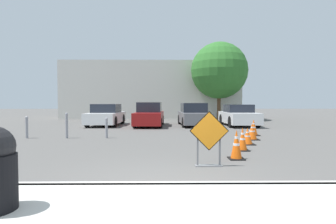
{
  "coord_description": "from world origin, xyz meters",
  "views": [
    {
      "loc": [
        0.12,
        -4.54,
        1.55
      ],
      "look_at": [
        0.29,
        9.92,
        1.01
      ],
      "focal_mm": 28.0,
      "sensor_mm": 36.0,
      "label": 1
    }
  ],
  "objects_px": {
    "traffic_cone_fourth": "(252,132)",
    "bollard_third": "(27,127)",
    "traffic_cone_third": "(247,136)",
    "parked_car_fourth": "(238,116)",
    "traffic_cone_nearest": "(236,145)",
    "bollard_nearest": "(107,127)",
    "traffic_cone_fifth": "(254,128)",
    "parked_car_nearest": "(106,115)",
    "bollard_second": "(67,125)",
    "traffic_cone_second": "(242,139)",
    "road_closed_sign": "(209,136)",
    "parked_car_second": "(149,115)",
    "parked_car_third": "(194,115)"
  },
  "relations": [
    {
      "from": "traffic_cone_second",
      "to": "bollard_third",
      "type": "distance_m",
      "value": 8.97
    },
    {
      "from": "road_closed_sign",
      "to": "bollard_second",
      "type": "bearing_deg",
      "value": 136.48
    },
    {
      "from": "traffic_cone_fifth",
      "to": "parked_car_third",
      "type": "bearing_deg",
      "value": 113.0
    },
    {
      "from": "bollard_nearest",
      "to": "bollard_third",
      "type": "distance_m",
      "value": 3.44
    },
    {
      "from": "traffic_cone_second",
      "to": "parked_car_third",
      "type": "bearing_deg",
      "value": 93.65
    },
    {
      "from": "road_closed_sign",
      "to": "traffic_cone_fourth",
      "type": "distance_m",
      "value": 5.2
    },
    {
      "from": "traffic_cone_fifth",
      "to": "parked_car_nearest",
      "type": "xyz_separation_m",
      "value": [
        -8.1,
        5.45,
        0.3
      ]
    },
    {
      "from": "parked_car_third",
      "to": "parked_car_fourth",
      "type": "relative_size",
      "value": 1.02
    },
    {
      "from": "traffic_cone_fifth",
      "to": "parked_car_nearest",
      "type": "relative_size",
      "value": 0.18
    },
    {
      "from": "traffic_cone_nearest",
      "to": "bollard_nearest",
      "type": "relative_size",
      "value": 0.91
    },
    {
      "from": "bollard_third",
      "to": "traffic_cone_second",
      "type": "bearing_deg",
      "value": -19.45
    },
    {
      "from": "traffic_cone_third",
      "to": "traffic_cone_fourth",
      "type": "bearing_deg",
      "value": 64.55
    },
    {
      "from": "bollard_third",
      "to": "parked_car_third",
      "type": "bearing_deg",
      "value": 37.62
    },
    {
      "from": "parked_car_fourth",
      "to": "bollard_second",
      "type": "bearing_deg",
      "value": 32.74
    },
    {
      "from": "parked_car_third",
      "to": "parked_car_fourth",
      "type": "xyz_separation_m",
      "value": [
        2.94,
        -0.2,
        -0.02
      ]
    },
    {
      "from": "traffic_cone_fifth",
      "to": "parked_car_fourth",
      "type": "bearing_deg",
      "value": 82.03
    },
    {
      "from": "traffic_cone_second",
      "to": "parked_car_second",
      "type": "distance_m",
      "value": 9.51
    },
    {
      "from": "bollard_third",
      "to": "traffic_cone_fourth",
      "type": "bearing_deg",
      "value": -3.22
    },
    {
      "from": "bollard_second",
      "to": "bollard_third",
      "type": "height_order",
      "value": "bollard_second"
    },
    {
      "from": "traffic_cone_fifth",
      "to": "parked_car_second",
      "type": "relative_size",
      "value": 0.17
    },
    {
      "from": "parked_car_nearest",
      "to": "parked_car_fourth",
      "type": "xyz_separation_m",
      "value": [
        8.8,
        -0.4,
        -0.0
      ]
    },
    {
      "from": "bollard_second",
      "to": "traffic_cone_nearest",
      "type": "bearing_deg",
      "value": -34.41
    },
    {
      "from": "traffic_cone_third",
      "to": "road_closed_sign",
      "type": "bearing_deg",
      "value": -121.01
    },
    {
      "from": "road_closed_sign",
      "to": "parked_car_second",
      "type": "height_order",
      "value": "parked_car_second"
    },
    {
      "from": "traffic_cone_third",
      "to": "parked_car_nearest",
      "type": "bearing_deg",
      "value": 130.97
    },
    {
      "from": "traffic_cone_fifth",
      "to": "traffic_cone_second",
      "type": "bearing_deg",
      "value": -113.43
    },
    {
      "from": "traffic_cone_fourth",
      "to": "traffic_cone_fifth",
      "type": "distance_m",
      "value": 1.46
    },
    {
      "from": "traffic_cone_nearest",
      "to": "road_closed_sign",
      "type": "bearing_deg",
      "value": -137.77
    },
    {
      "from": "traffic_cone_fourth",
      "to": "bollard_third",
      "type": "xyz_separation_m",
      "value": [
        -9.59,
        0.54,
        0.16
      ]
    },
    {
      "from": "bollard_third",
      "to": "parked_car_nearest",
      "type": "bearing_deg",
      "value": 72.21
    },
    {
      "from": "parked_car_second",
      "to": "road_closed_sign",
      "type": "bearing_deg",
      "value": 102.54
    },
    {
      "from": "traffic_cone_nearest",
      "to": "traffic_cone_third",
      "type": "relative_size",
      "value": 1.33
    },
    {
      "from": "traffic_cone_nearest",
      "to": "bollard_third",
      "type": "height_order",
      "value": "bollard_third"
    },
    {
      "from": "traffic_cone_fifth",
      "to": "bollard_second",
      "type": "relative_size",
      "value": 0.68
    },
    {
      "from": "parked_car_third",
      "to": "bollard_nearest",
      "type": "height_order",
      "value": "parked_car_third"
    },
    {
      "from": "traffic_cone_fourth",
      "to": "parked_car_nearest",
      "type": "height_order",
      "value": "parked_car_nearest"
    },
    {
      "from": "traffic_cone_fifth",
      "to": "bollard_nearest",
      "type": "xyz_separation_m",
      "value": [
        -6.68,
        -0.82,
        0.11
      ]
    },
    {
      "from": "traffic_cone_third",
      "to": "traffic_cone_nearest",
      "type": "bearing_deg",
      "value": -113.69
    },
    {
      "from": "bollard_second",
      "to": "bollard_third",
      "type": "xyz_separation_m",
      "value": [
        -1.72,
        0.0,
        -0.08
      ]
    },
    {
      "from": "traffic_cone_second",
      "to": "bollard_second",
      "type": "height_order",
      "value": "bollard_second"
    },
    {
      "from": "traffic_cone_third",
      "to": "parked_car_second",
      "type": "xyz_separation_m",
      "value": [
        -4.05,
        7.62,
        0.41
      ]
    },
    {
      "from": "road_closed_sign",
      "to": "traffic_cone_third",
      "type": "relative_size",
      "value": 2.2
    },
    {
      "from": "traffic_cone_second",
      "to": "traffic_cone_third",
      "type": "distance_m",
      "value": 1.33
    },
    {
      "from": "traffic_cone_nearest",
      "to": "bollard_third",
      "type": "distance_m",
      "value": 8.99
    },
    {
      "from": "traffic_cone_third",
      "to": "bollard_nearest",
      "type": "height_order",
      "value": "bollard_nearest"
    },
    {
      "from": "traffic_cone_third",
      "to": "traffic_cone_fourth",
      "type": "relative_size",
      "value": 0.88
    },
    {
      "from": "traffic_cone_third",
      "to": "parked_car_fourth",
      "type": "relative_size",
      "value": 0.15
    },
    {
      "from": "road_closed_sign",
      "to": "traffic_cone_second",
      "type": "xyz_separation_m",
      "value": [
        1.43,
        2.06,
        -0.36
      ]
    },
    {
      "from": "parked_car_fourth",
      "to": "bollard_second",
      "type": "relative_size",
      "value": 3.7
    },
    {
      "from": "parked_car_fourth",
      "to": "traffic_cone_third",
      "type": "bearing_deg",
      "value": 76.55
    }
  ]
}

